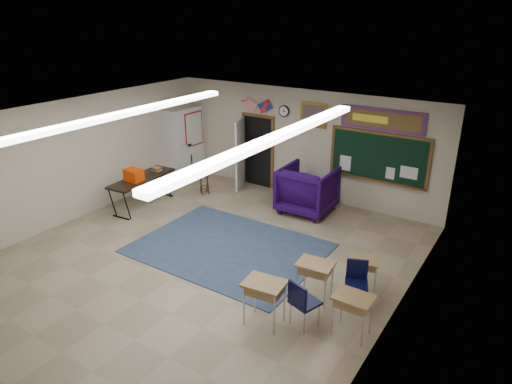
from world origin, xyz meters
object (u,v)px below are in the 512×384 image
Objects in this scene: student_desk_front_left at (315,279)px; student_desk_front_right at (364,272)px; folding_table at (143,191)px; wooden_stool at (204,184)px; wingback_armchair at (307,189)px.

student_desk_front_left reaches higher than student_desk_front_right.
folding_table reaches higher than student_desk_front_left.
student_desk_front_right reaches higher than wooden_stool.
folding_table is (-6.37, 0.52, 0.09)m from student_desk_front_right.
student_desk_front_left is 5.90m from folding_table.
wingback_armchair is 2.11× the size of student_desk_front_right.
wooden_stool is (-5.57, 2.11, -0.05)m from student_desk_front_right.
wingback_armchair is at bearing 113.95° from student_desk_front_left.
student_desk_front_left is 5.75m from wooden_stool.
student_desk_front_right is at bearing -9.78° from folding_table.
student_desk_front_left is 0.37× the size of folding_table.
folding_table is (-3.82, -2.11, -0.16)m from wingback_armchair.
wingback_armchair is 0.66× the size of folding_table.
student_desk_front_left is at bearing -30.61° from wooden_stool.
folding_table is at bearing 161.74° from student_desk_front_left.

